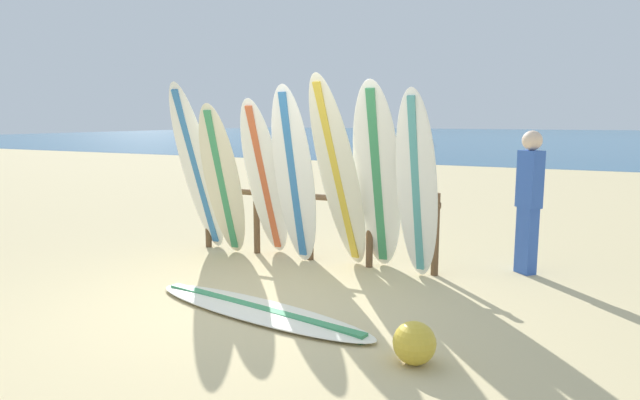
{
  "coord_description": "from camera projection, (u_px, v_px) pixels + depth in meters",
  "views": [
    {
      "loc": [
        3.1,
        -4.53,
        1.91
      ],
      "look_at": [
        -0.22,
        2.27,
        0.78
      ],
      "focal_mm": 30.79,
      "sensor_mm": 36.0,
      "label": 1
    }
  ],
  "objects": [
    {
      "name": "beach_ball",
      "position": [
        414.0,
        343.0,
        4.29
      ],
      "size": [
        0.34,
        0.34,
        0.34
      ],
      "primitive_type": "sphere",
      "color": "gold",
      "rests_on": "ground"
    },
    {
      "name": "surfboard_leaning_far_left",
      "position": [
        198.0,
        170.0,
        7.69
      ],
      "size": [
        0.53,
        0.94,
        2.4
      ],
      "color": "white",
      "rests_on": "ground"
    },
    {
      "name": "surfboard_leaning_far_right",
      "position": [
        417.0,
        186.0,
        6.37
      ],
      "size": [
        0.54,
        0.6,
        2.26
      ],
      "color": "white",
      "rests_on": "ground"
    },
    {
      "name": "surfboard_leaning_right",
      "position": [
        377.0,
        179.0,
        6.63
      ],
      "size": [
        0.68,
        1.01,
        2.36
      ],
      "color": "white",
      "rests_on": "ground"
    },
    {
      "name": "ocean_water",
      "position": [
        556.0,
        137.0,
        57.2
      ],
      "size": [
        120.0,
        80.0,
        0.01
      ],
      "primitive_type": "cube",
      "color": "#1E5984",
      "rests_on": "ground"
    },
    {
      "name": "small_boat_offshore",
      "position": [
        423.0,
        142.0,
        39.11
      ],
      "size": [
        1.1,
        2.58,
        0.71
      ],
      "color": "silver",
      "rests_on": "ocean_water"
    },
    {
      "name": "ground_plane",
      "position": [
        243.0,
        306.0,
        5.65
      ],
      "size": [
        120.0,
        120.0,
        0.0
      ],
      "primitive_type": "plane",
      "color": "#CCB784"
    },
    {
      "name": "surfboard_rack",
      "position": [
        310.0,
        214.0,
        7.4
      ],
      "size": [
        3.53,
        0.09,
        1.02
      ],
      "color": "brown",
      "rests_on": "ground"
    },
    {
      "name": "surfboard_leaning_left",
      "position": [
        223.0,
        182.0,
        7.42
      ],
      "size": [
        0.63,
        0.86,
        2.12
      ],
      "color": "beige",
      "rests_on": "ground"
    },
    {
      "name": "surfboard_lying_on_sand",
      "position": [
        257.0,
        310.0,
        5.42
      ],
      "size": [
        2.76,
        1.02,
        0.08
      ],
      "color": "white",
      "rests_on": "ground"
    },
    {
      "name": "surfboard_leaning_center_right",
      "position": [
        338.0,
        175.0,
        6.74
      ],
      "size": [
        0.74,
        1.08,
        2.44
      ],
      "color": "silver",
      "rests_on": "ground"
    },
    {
      "name": "beachgoer_standing",
      "position": [
        529.0,
        196.0,
        6.7
      ],
      "size": [
        0.33,
        0.32,
        1.77
      ],
      "color": "#3359B2",
      "rests_on": "ground"
    },
    {
      "name": "surfboard_leaning_center_left",
      "position": [
        265.0,
        180.0,
        7.34
      ],
      "size": [
        0.62,
        1.06,
        2.18
      ],
      "color": "white",
      "rests_on": "ground"
    },
    {
      "name": "surfboard_leaning_center",
      "position": [
        294.0,
        177.0,
        7.03
      ],
      "size": [
        0.59,
        0.64,
        2.34
      ],
      "color": "white",
      "rests_on": "ground"
    }
  ]
}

